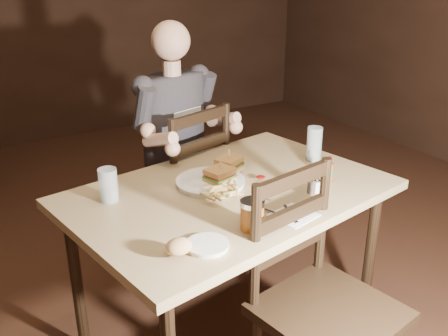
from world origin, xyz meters
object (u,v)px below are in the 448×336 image
glass_left (108,185)px  glass_right (314,144)px  main_table (230,205)px  dinner_plate (210,183)px  hot_sauce (329,169)px  chair_far (176,190)px  side_plate (207,246)px  chair_near (329,312)px  diner (178,111)px  syrup_dispenser (252,215)px

glass_left → glass_right: 1.00m
main_table → glass_right: bearing=9.3°
dinner_plate → hot_sauce: 0.52m
chair_far → glass_right: (0.48, -0.56, 0.36)m
side_plate → chair_far: bearing=71.1°
chair_near → chair_far: bearing=81.6°
main_table → diner: bearing=85.0°
diner → dinner_plate: (-0.10, -0.52, -0.18)m
chair_far → hot_sauce: size_ratio=8.60×
side_plate → main_table: bearing=49.6°
dinner_plate → syrup_dispenser: (-0.06, -0.41, 0.05)m
main_table → syrup_dispenser: (-0.11, -0.33, 0.13)m
chair_far → glass_left: bearing=27.0°
main_table → glass_right: glass_right is taller
chair_far → glass_left: (-0.51, -0.49, 0.34)m
glass_right → syrup_dispenser: bearing=-146.7°
chair_far → diner: 0.46m
chair_far → diner: (0.01, -0.04, 0.46)m
diner → hot_sauce: (0.36, -0.75, -0.13)m
glass_left → side_plate: glass_left is taller
glass_left → syrup_dispenser: bearing=-52.6°
glass_right → hot_sauce: size_ratio=1.44×
hot_sauce → glass_right: bearing=64.9°
glass_right → diner: bearing=132.3°
diner → side_plate: 1.04m
chair_near → side_plate: 0.52m
chair_far → glass_right: bearing=114.0°
main_table → glass_right: size_ratio=8.82×
diner → syrup_dispenser: bearing=-116.5°
dinner_plate → glass_left: glass_left is taller
diner → main_table: bearing=-111.8°
chair_near → main_table: bearing=87.8°
chair_far → syrup_dispenser: size_ratio=8.77×
dinner_plate → hot_sauce: bearing=-26.6°
side_plate → syrup_dispenser: bearing=8.6°
main_table → dinner_plate: (-0.05, 0.09, 0.08)m
diner → glass_left: 0.70m
dinner_plate → main_table: bearing=-61.2°
chair_far → dinner_plate: 0.63m
diner → glass_right: size_ratio=5.38×
glass_right → syrup_dispenser: 0.75m
chair_near → glass_right: size_ratio=5.92×
glass_right → glass_left: bearing=176.1°
main_table → diner: 0.66m
chair_far → dinner_plate: size_ratio=3.40×
main_table → dinner_plate: size_ratio=5.02×
glass_left → syrup_dispenser: (0.37, -0.48, -0.01)m
side_plate → glass_left: bearing=108.3°
diner → syrup_dispenser: (-0.16, -0.93, -0.13)m
chair_near → diner: 1.26m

